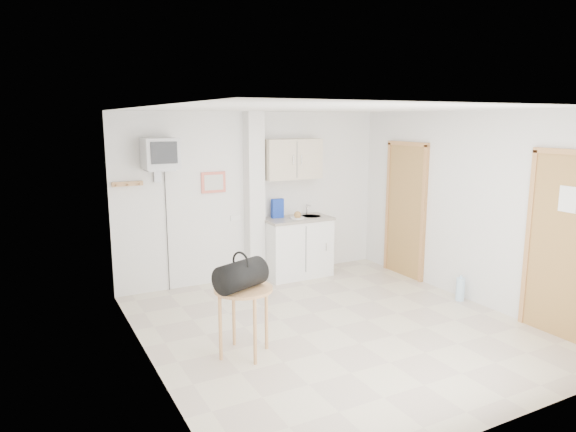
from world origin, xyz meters
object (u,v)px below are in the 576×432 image
crt_television (160,154)px  duffel_bag (241,275)px  water_bottle (460,289)px  round_table (243,298)px

crt_television → duffel_bag: bearing=-84.7°
duffel_bag → water_bottle: duffel_bag is taller
duffel_bag → crt_television: bearing=72.4°
round_table → water_bottle: (3.19, 0.13, -0.46)m
round_table → duffel_bag: 0.26m
crt_television → round_table: 2.55m
crt_television → round_table: bearing=-83.6°
water_bottle → duffel_bag: bearing=-177.1°
crt_television → water_bottle: 4.37m
crt_television → water_bottle: size_ratio=6.20×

